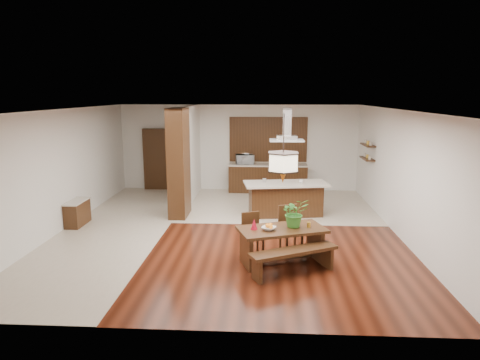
# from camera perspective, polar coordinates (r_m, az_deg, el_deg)

# --- Properties ---
(room_shell) EXTENTS (9.00, 9.04, 2.92)m
(room_shell) POSITION_cam_1_polar(r_m,az_deg,el_deg) (10.02, -1.72, 4.57)
(room_shell) COLOR black
(room_shell) RESTS_ON ground
(tile_hallway) EXTENTS (2.50, 9.00, 0.01)m
(tile_hallway) POSITION_cam_1_polar(r_m,az_deg,el_deg) (11.04, -16.11, -6.17)
(tile_hallway) COLOR beige
(tile_hallway) RESTS_ON ground
(tile_kitchen) EXTENTS (5.50, 4.00, 0.01)m
(tile_kitchen) POSITION_cam_1_polar(r_m,az_deg,el_deg) (12.84, 4.87, -3.28)
(tile_kitchen) COLOR beige
(tile_kitchen) RESTS_ON ground
(soffit_band) EXTENTS (8.00, 9.00, 0.02)m
(soffit_band) POSITION_cam_1_polar(r_m,az_deg,el_deg) (9.96, -1.75, 9.28)
(soffit_band) COLOR #442111
(soffit_band) RESTS_ON room_shell
(partition_pier) EXTENTS (0.45, 1.00, 2.90)m
(partition_pier) POSITION_cam_1_polar(r_m,az_deg,el_deg) (11.48, -8.17, 2.26)
(partition_pier) COLOR black
(partition_pier) RESTS_ON ground
(partition_stub) EXTENTS (0.18, 2.40, 2.90)m
(partition_stub) POSITION_cam_1_polar(r_m,az_deg,el_deg) (13.52, -6.44, 3.69)
(partition_stub) COLOR silver
(partition_stub) RESTS_ON ground
(hallway_console) EXTENTS (0.37, 0.88, 0.63)m
(hallway_console) POSITION_cam_1_polar(r_m,az_deg,el_deg) (11.52, -20.87, -4.14)
(hallway_console) COLOR black
(hallway_console) RESTS_ON ground
(hallway_doorway) EXTENTS (1.10, 0.20, 2.10)m
(hallway_doorway) POSITION_cam_1_polar(r_m,az_deg,el_deg) (14.91, -10.64, 2.73)
(hallway_doorway) COLOR black
(hallway_doorway) RESTS_ON ground
(rear_counter) EXTENTS (2.60, 0.62, 0.95)m
(rear_counter) POSITION_cam_1_polar(r_m,az_deg,el_deg) (14.39, 3.72, 0.27)
(rear_counter) COLOR black
(rear_counter) RESTS_ON ground
(kitchen_window) EXTENTS (2.60, 0.08, 1.50)m
(kitchen_window) POSITION_cam_1_polar(r_m,az_deg,el_deg) (14.45, 3.78, 5.43)
(kitchen_window) COLOR #995B2D
(kitchen_window) RESTS_ON room_shell
(shelf_lower) EXTENTS (0.26, 0.90, 0.04)m
(shelf_lower) POSITION_cam_1_polar(r_m,az_deg,el_deg) (13.00, 16.59, 2.75)
(shelf_lower) COLOR black
(shelf_lower) RESTS_ON room_shell
(shelf_upper) EXTENTS (0.26, 0.90, 0.04)m
(shelf_upper) POSITION_cam_1_polar(r_m,az_deg,el_deg) (12.95, 16.69, 4.50)
(shelf_upper) COLOR black
(shelf_upper) RESTS_ON room_shell
(dining_table) EXTENTS (1.85, 1.34, 0.70)m
(dining_table) POSITION_cam_1_polar(r_m,az_deg,el_deg) (8.45, 5.57, -7.60)
(dining_table) COLOR black
(dining_table) RESTS_ON ground
(dining_bench) EXTENTS (1.68, 1.11, 0.48)m
(dining_bench) POSITION_cam_1_polar(r_m,az_deg,el_deg) (8.03, 7.14, -10.76)
(dining_bench) COLOR black
(dining_bench) RESTS_ON ground
(dining_chair_left) EXTENTS (0.50, 0.50, 0.87)m
(dining_chair_left) POSITION_cam_1_polar(r_m,az_deg,el_deg) (8.80, 1.78, -7.29)
(dining_chair_left) COLOR black
(dining_chair_left) RESTS_ON ground
(dining_chair_right) EXTENTS (0.55, 0.55, 0.96)m
(dining_chair_right) POSITION_cam_1_polar(r_m,az_deg,el_deg) (9.06, 6.85, -6.51)
(dining_chair_right) COLOR black
(dining_chair_right) RESTS_ON ground
(pendant_lantern) EXTENTS (0.64, 0.64, 1.31)m
(pendant_lantern) POSITION_cam_1_polar(r_m,az_deg,el_deg) (8.06, 5.81, 4.14)
(pendant_lantern) COLOR beige
(pendant_lantern) RESTS_ON room_shell
(foliage_plant) EXTENTS (0.64, 0.59, 0.58)m
(foliage_plant) POSITION_cam_1_polar(r_m,az_deg,el_deg) (8.42, 7.30, -4.33)
(foliage_plant) COLOR #337928
(foliage_plant) RESTS_ON dining_table
(fruit_bowl) EXTENTS (0.35, 0.35, 0.06)m
(fruit_bowl) POSITION_cam_1_polar(r_m,az_deg,el_deg) (8.26, 3.85, -6.45)
(fruit_bowl) COLOR beige
(fruit_bowl) RESTS_ON dining_table
(napkin_cone) EXTENTS (0.17, 0.17, 0.21)m
(napkin_cone) POSITION_cam_1_polar(r_m,az_deg,el_deg) (8.26, 1.89, -5.91)
(napkin_cone) COLOR #AF0C21
(napkin_cone) RESTS_ON dining_table
(gold_ornament) EXTENTS (0.08, 0.08, 0.10)m
(gold_ornament) POSITION_cam_1_polar(r_m,az_deg,el_deg) (8.51, 9.16, -5.89)
(gold_ornament) COLOR gold
(gold_ornament) RESTS_ON dining_table
(kitchen_island) EXTENTS (2.33, 1.29, 0.91)m
(kitchen_island) POSITION_cam_1_polar(r_m,az_deg,el_deg) (11.66, 6.07, -2.47)
(kitchen_island) COLOR black
(kitchen_island) RESTS_ON ground
(range_hood) EXTENTS (0.90, 0.55, 0.87)m
(range_hood) POSITION_cam_1_polar(r_m,az_deg,el_deg) (11.35, 6.29, 7.36)
(range_hood) COLOR silver
(range_hood) RESTS_ON room_shell
(island_cup) EXTENTS (0.15, 0.15, 0.09)m
(island_cup) POSITION_cam_1_polar(r_m,az_deg,el_deg) (11.52, 8.15, -0.18)
(island_cup) COLOR silver
(island_cup) RESTS_ON kitchen_island
(microwave) EXTENTS (0.65, 0.50, 0.32)m
(microwave) POSITION_cam_1_polar(r_m,az_deg,el_deg) (14.26, 0.64, 2.78)
(microwave) COLOR silver
(microwave) RESTS_ON rear_counter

